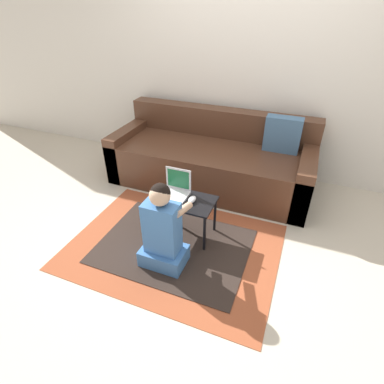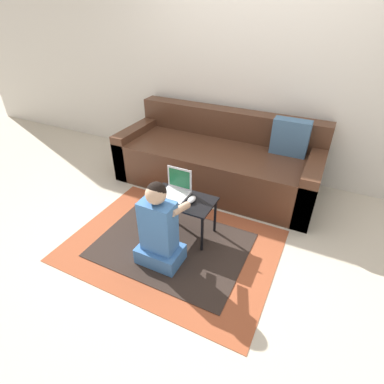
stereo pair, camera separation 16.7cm
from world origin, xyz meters
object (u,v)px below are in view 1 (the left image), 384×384
Objects in this scene: laptop_desk at (182,204)px; laptop at (175,192)px; person_seated at (163,231)px; couch at (212,159)px; computer_mouse at (192,200)px.

laptop is (-0.08, 0.03, 0.09)m from laptop_desk.
person_seated is at bearing -78.31° from laptop.
laptop_desk is (0.05, -0.97, 0.04)m from couch.
couch is 0.98m from computer_mouse.
laptop_desk is 0.39m from person_seated.
person_seated is at bearing -87.60° from couch.
couch is at bearing 88.20° from laptop.
laptop is 0.31× the size of person_seated.
laptop_desk is at bearing -179.02° from computer_mouse.
computer_mouse is (0.14, -0.97, 0.11)m from couch.
couch is 0.95m from laptop.
couch reaches higher than laptop.
laptop_desk is 0.76× the size of person_seated.
laptop_desk is 2.42× the size of laptop.
couch is 1.36m from person_seated.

